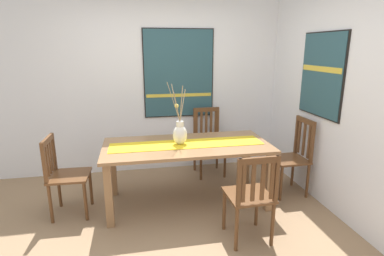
{
  "coord_description": "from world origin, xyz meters",
  "views": [
    {
      "loc": [
        -0.38,
        -2.72,
        1.85
      ],
      "look_at": [
        0.28,
        0.71,
        0.92
      ],
      "focal_mm": 28.59,
      "sensor_mm": 36.0,
      "label": 1
    }
  ],
  "objects_px": {
    "chair_0": "(251,195)",
    "chair_2": "(293,156)",
    "painting_on_back_wall": "(179,74)",
    "painting_on_side_wall": "(322,75)",
    "chair_3": "(208,140)",
    "dining_table": "(187,152)",
    "centerpiece_vase": "(180,133)",
    "chair_1": "(64,174)"
  },
  "relations": [
    {
      "from": "centerpiece_vase",
      "to": "chair_0",
      "type": "distance_m",
      "value": 1.12
    },
    {
      "from": "dining_table",
      "to": "chair_3",
      "type": "relative_size",
      "value": 1.99
    },
    {
      "from": "chair_2",
      "to": "chair_1",
      "type": "bearing_deg",
      "value": -179.75
    },
    {
      "from": "centerpiece_vase",
      "to": "painting_on_back_wall",
      "type": "distance_m",
      "value": 1.29
    },
    {
      "from": "chair_0",
      "to": "painting_on_back_wall",
      "type": "height_order",
      "value": "painting_on_back_wall"
    },
    {
      "from": "dining_table",
      "to": "chair_2",
      "type": "bearing_deg",
      "value": 0.08
    },
    {
      "from": "dining_table",
      "to": "chair_2",
      "type": "height_order",
      "value": "chair_2"
    },
    {
      "from": "painting_on_back_wall",
      "to": "painting_on_side_wall",
      "type": "distance_m",
      "value": 1.96
    },
    {
      "from": "dining_table",
      "to": "centerpiece_vase",
      "type": "relative_size",
      "value": 2.67
    },
    {
      "from": "centerpiece_vase",
      "to": "chair_3",
      "type": "distance_m",
      "value": 1.08
    },
    {
      "from": "chair_2",
      "to": "chair_3",
      "type": "bearing_deg",
      "value": 136.66
    },
    {
      "from": "centerpiece_vase",
      "to": "chair_0",
      "type": "bearing_deg",
      "value": -58.73
    },
    {
      "from": "dining_table",
      "to": "painting_on_side_wall",
      "type": "height_order",
      "value": "painting_on_side_wall"
    },
    {
      "from": "dining_table",
      "to": "centerpiece_vase",
      "type": "xyz_separation_m",
      "value": [
        -0.08,
        0.01,
        0.24
      ]
    },
    {
      "from": "dining_table",
      "to": "chair_0",
      "type": "relative_size",
      "value": 2.12
    },
    {
      "from": "chair_0",
      "to": "painting_on_back_wall",
      "type": "distance_m",
      "value": 2.29
    },
    {
      "from": "chair_2",
      "to": "painting_on_back_wall",
      "type": "xyz_separation_m",
      "value": [
        -1.29,
        1.15,
        0.97
      ]
    },
    {
      "from": "painting_on_side_wall",
      "to": "painting_on_back_wall",
      "type": "bearing_deg",
      "value": 140.22
    },
    {
      "from": "dining_table",
      "to": "centerpiece_vase",
      "type": "distance_m",
      "value": 0.26
    },
    {
      "from": "chair_3",
      "to": "painting_on_back_wall",
      "type": "xyz_separation_m",
      "value": [
        -0.39,
        0.3,
        0.96
      ]
    },
    {
      "from": "chair_1",
      "to": "painting_on_back_wall",
      "type": "bearing_deg",
      "value": 38.24
    },
    {
      "from": "painting_on_side_wall",
      "to": "chair_2",
      "type": "bearing_deg",
      "value": 153.64
    },
    {
      "from": "chair_1",
      "to": "chair_0",
      "type": "bearing_deg",
      "value": -25.19
    },
    {
      "from": "painting_on_back_wall",
      "to": "painting_on_side_wall",
      "type": "bearing_deg",
      "value": -39.78
    },
    {
      "from": "chair_0",
      "to": "chair_3",
      "type": "bearing_deg",
      "value": 89.6
    },
    {
      "from": "dining_table",
      "to": "painting_on_side_wall",
      "type": "xyz_separation_m",
      "value": [
        1.59,
        -0.1,
        0.89
      ]
    },
    {
      "from": "painting_on_back_wall",
      "to": "chair_2",
      "type": "bearing_deg",
      "value": -41.61
    },
    {
      "from": "chair_2",
      "to": "painting_on_back_wall",
      "type": "relative_size",
      "value": 0.77
    },
    {
      "from": "chair_1",
      "to": "painting_on_back_wall",
      "type": "height_order",
      "value": "painting_on_back_wall"
    },
    {
      "from": "centerpiece_vase",
      "to": "chair_2",
      "type": "xyz_separation_m",
      "value": [
        1.46,
        -0.01,
        -0.38
      ]
    },
    {
      "from": "painting_on_side_wall",
      "to": "chair_0",
      "type": "bearing_deg",
      "value": -145.5
    },
    {
      "from": "chair_1",
      "to": "chair_2",
      "type": "xyz_separation_m",
      "value": [
        2.77,
        0.01,
        0.01
      ]
    },
    {
      "from": "chair_1",
      "to": "painting_on_back_wall",
      "type": "xyz_separation_m",
      "value": [
        1.47,
        1.16,
        0.98
      ]
    },
    {
      "from": "chair_3",
      "to": "painting_on_back_wall",
      "type": "bearing_deg",
      "value": 142.78
    },
    {
      "from": "dining_table",
      "to": "centerpiece_vase",
      "type": "bearing_deg",
      "value": 172.95
    },
    {
      "from": "chair_0",
      "to": "chair_3",
      "type": "height_order",
      "value": "chair_3"
    },
    {
      "from": "chair_1",
      "to": "painting_on_side_wall",
      "type": "relative_size",
      "value": 0.93
    },
    {
      "from": "dining_table",
      "to": "chair_3",
      "type": "xyz_separation_m",
      "value": [
        0.47,
        0.86,
        -0.13
      ]
    },
    {
      "from": "chair_0",
      "to": "chair_2",
      "type": "bearing_deg",
      "value": 43.95
    },
    {
      "from": "centerpiece_vase",
      "to": "painting_on_back_wall",
      "type": "bearing_deg",
      "value": 81.84
    },
    {
      "from": "chair_1",
      "to": "chair_3",
      "type": "height_order",
      "value": "chair_3"
    },
    {
      "from": "chair_1",
      "to": "chair_2",
      "type": "bearing_deg",
      "value": 0.25
    }
  ]
}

